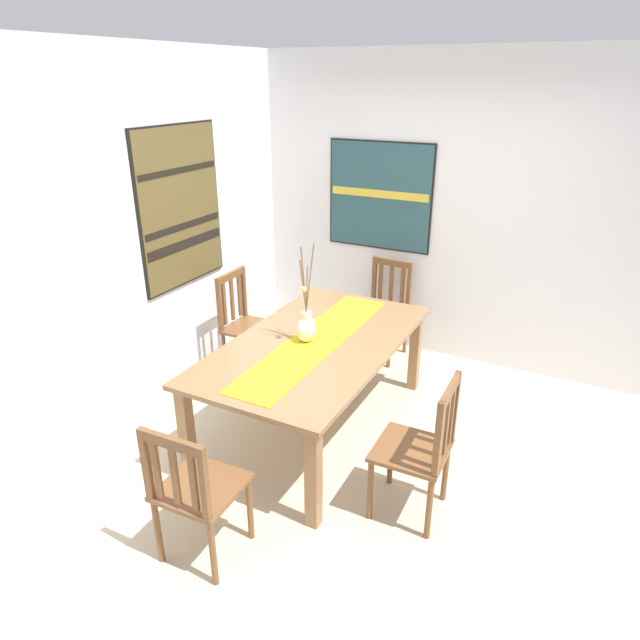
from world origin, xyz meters
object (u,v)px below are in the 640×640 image
(centerpiece_vase, at_px, (306,326))
(chair_3, at_px, (195,490))
(chair_1, at_px, (421,448))
(painting_on_side_wall, at_px, (380,196))
(dining_table, at_px, (315,352))
(chair_2, at_px, (384,308))
(chair_0, at_px, (246,323))
(painting_on_back_wall, at_px, (180,207))

(centerpiece_vase, height_order, chair_3, centerpiece_vase)
(chair_1, xyz_separation_m, painting_on_side_wall, (2.16, 1.18, 0.98))
(dining_table, height_order, chair_2, chair_2)
(chair_2, bearing_deg, centerpiece_vase, 178.36)
(chair_0, relative_size, chair_1, 1.00)
(dining_table, relative_size, chair_3, 2.23)
(dining_table, distance_m, painting_on_back_wall, 1.64)
(chair_2, bearing_deg, chair_1, -152.74)
(chair_0, xyz_separation_m, painting_on_back_wall, (-0.24, 0.41, 1.03))
(dining_table, relative_size, centerpiece_vase, 2.71)
(dining_table, xyz_separation_m, centerpiece_vase, (-0.03, 0.06, 0.21))
(chair_2, distance_m, painting_on_back_wall, 2.05)
(painting_on_back_wall, bearing_deg, chair_3, -140.19)
(painting_on_back_wall, distance_m, painting_on_side_wall, 1.81)
(dining_table, distance_m, centerpiece_vase, 0.22)
(painting_on_back_wall, relative_size, painting_on_side_wall, 1.27)
(chair_1, bearing_deg, centerpiece_vase, 64.71)
(dining_table, bearing_deg, chair_3, -179.06)
(chair_3, height_order, painting_on_back_wall, painting_on_back_wall)
(painting_on_back_wall, bearing_deg, chair_0, -60.00)
(centerpiece_vase, xyz_separation_m, chair_0, (0.53, 0.90, -0.37))
(painting_on_back_wall, xyz_separation_m, painting_on_side_wall, (1.38, -1.16, -0.05))
(chair_0, height_order, chair_1, same)
(centerpiece_vase, distance_m, painting_on_back_wall, 1.49)
(chair_2, relative_size, chair_3, 1.03)
(dining_table, height_order, painting_on_back_wall, painting_on_back_wall)
(centerpiece_vase, bearing_deg, chair_0, 59.58)
(centerpiece_vase, bearing_deg, painting_on_back_wall, 77.39)
(chair_3, bearing_deg, chair_2, 0.77)
(centerpiece_vase, relative_size, chair_2, 0.80)
(dining_table, xyz_separation_m, chair_0, (0.50, 0.96, -0.17))
(centerpiece_vase, bearing_deg, chair_3, -176.71)
(chair_0, bearing_deg, centerpiece_vase, -120.42)
(chair_1, distance_m, chair_2, 2.16)
(painting_on_back_wall, height_order, painting_on_side_wall, painting_on_back_wall)
(chair_1, bearing_deg, painting_on_side_wall, 28.51)
(dining_table, bearing_deg, chair_1, -117.90)
(chair_0, height_order, painting_on_back_wall, painting_on_back_wall)
(chair_1, height_order, painting_on_back_wall, painting_on_back_wall)
(chair_0, distance_m, painting_on_back_wall, 1.13)
(chair_3, bearing_deg, centerpiece_vase, 3.29)
(dining_table, relative_size, chair_0, 2.13)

